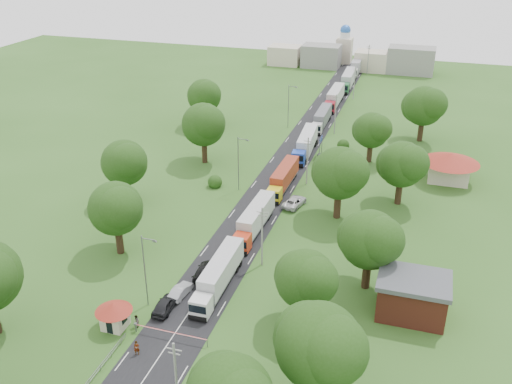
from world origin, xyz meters
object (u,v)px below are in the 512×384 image
at_px(guard_booth, 114,312).
at_px(info_sign, 321,142).
at_px(car_lane_front, 165,305).
at_px(pedestrian_near, 137,348).
at_px(car_lane_mid, 181,291).
at_px(truck_0, 219,275).
at_px(boom_barrier, 160,331).

height_order(guard_booth, info_sign, info_sign).
bearing_deg(car_lane_front, pedestrian_near, 91.95).
distance_m(info_sign, car_lane_mid, 52.57).
height_order(info_sign, car_lane_front, info_sign).
xyz_separation_m(info_sign, pedestrian_near, (-7.69, -63.50, -2.11)).
height_order(car_lane_front, car_lane_mid, car_lane_front).
xyz_separation_m(car_lane_front, pedestrian_near, (0.47, -8.19, 0.05)).
relative_size(guard_booth, truck_0, 0.31).
bearing_deg(car_lane_mid, pedestrian_near, 95.14).
xyz_separation_m(truck_0, pedestrian_near, (-4.24, -14.54, -1.21)).
bearing_deg(boom_barrier, truck_0, 74.26).
distance_m(boom_barrier, car_lane_front, 4.96).
height_order(boom_barrier, car_lane_front, car_lane_front).
xyz_separation_m(info_sign, car_lane_mid, (-7.55, -51.98, -2.29)).
xyz_separation_m(boom_barrier, car_lane_front, (-1.60, 4.69, -0.06)).
bearing_deg(car_lane_mid, car_lane_front, 85.51).
xyz_separation_m(truck_0, car_lane_front, (-4.71, -6.35, -1.27)).
xyz_separation_m(guard_booth, info_sign, (12.40, 60.00, 0.84)).
height_order(car_lane_mid, pedestrian_near, pedestrian_near).
bearing_deg(pedestrian_near, car_lane_front, 72.12).
height_order(truck_0, car_lane_mid, truck_0).
bearing_deg(info_sign, boom_barrier, -96.24).
bearing_deg(guard_booth, car_lane_mid, 58.87).
bearing_deg(info_sign, guard_booth, -101.68).
height_order(guard_booth, truck_0, truck_0).
bearing_deg(car_lane_front, info_sign, -99.71).
height_order(info_sign, truck_0, info_sign).
distance_m(boom_barrier, info_sign, 60.39).
relative_size(boom_barrier, truck_0, 0.65).
bearing_deg(car_lane_front, car_lane_mid, -101.64).
relative_size(guard_booth, pedestrian_near, 2.48).
relative_size(info_sign, pedestrian_near, 2.31).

